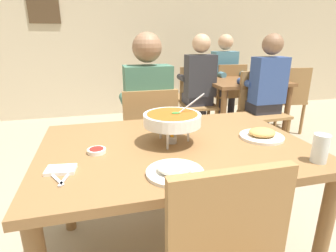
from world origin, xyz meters
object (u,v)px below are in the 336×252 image
object	(u,v)px
chair_diner_main	(149,135)
chair_bg_window	(288,96)
dining_table_main	(175,160)
drink_glass	(320,150)
chair_bg_middle	(197,98)
diner_main	(147,106)
dining_table_far	(244,90)
patron_bg_middle	(199,81)
appetizer_plate	(262,134)
sauce_dish	(97,151)
chair_bg_corner	(193,92)
curry_bowl	(172,120)
chair_bg_left	(260,106)
chair_bg_right	(228,91)
patron_bg_left	(266,87)
rice_plate	(175,170)
patron_bg_right	(225,74)

from	to	relation	value
chair_diner_main	chair_bg_window	bearing A→B (deg)	25.74
dining_table_main	drink_glass	bearing A→B (deg)	-33.35
chair_bg_middle	chair_bg_window	bearing A→B (deg)	-9.73
diner_main	dining_table_far	bearing A→B (deg)	36.09
drink_glass	chair_bg_middle	size ratio (longest dim) A/B	0.14
dining_table_far	patron_bg_middle	bearing A→B (deg)	178.52
appetizer_plate	sauce_dish	size ratio (longest dim) A/B	2.67
dining_table_main	chair_diner_main	xyz separation A→B (m)	(-0.00, 0.77, -0.13)
chair_diner_main	diner_main	distance (m)	0.24
dining_table_main	chair_bg_corner	world-z (taller)	chair_bg_corner
diner_main	sauce_dish	xyz separation A→B (m)	(-0.40, -0.82, 0.00)
dining_table_main	chair_bg_middle	size ratio (longest dim) A/B	1.54
dining_table_main	appetizer_plate	xyz separation A→B (m)	(0.49, -0.04, 0.12)
curry_bowl	chair_bg_window	bearing A→B (deg)	39.91
dining_table_far	chair_bg_left	bearing A→B (deg)	-96.32
diner_main	chair_bg_left	xyz separation A→B (m)	(1.42, 0.60, -0.24)
sauce_dish	dining_table_far	world-z (taller)	sauce_dish
curry_bowl	dining_table_far	world-z (taller)	curry_bowl
drink_glass	patron_bg_middle	distance (m)	2.28
dining_table_main	chair_bg_window	world-z (taller)	chair_bg_window
dining_table_main	chair_bg_right	distance (m)	2.81
chair_bg_corner	patron_bg_left	bearing A→B (deg)	-65.78
diner_main	chair_bg_left	distance (m)	1.56
rice_plate	chair_bg_middle	bearing A→B (deg)	67.39
curry_bowl	rice_plate	size ratio (longest dim) A/B	1.39
dining_table_far	chair_bg_middle	bearing A→B (deg)	169.55
sauce_dish	dining_table_far	xyz separation A→B (m)	(1.88, 1.90, -0.14)
chair_bg_middle	chair_bg_right	world-z (taller)	same
chair_bg_middle	chair_bg_right	distance (m)	0.74
dining_table_main	diner_main	xyz separation A→B (m)	(0.00, 0.80, 0.10)
appetizer_plate	chair_bg_right	bearing A→B (deg)	67.06
chair_diner_main	chair_bg_right	world-z (taller)	same
curry_bowl	chair_bg_left	size ratio (longest dim) A/B	0.37
curry_bowl	patron_bg_left	distance (m)	1.98
diner_main	dining_table_far	size ratio (longest dim) A/B	1.31
rice_plate	chair_bg_corner	size ratio (longest dim) A/B	0.27
appetizer_plate	chair_bg_left	bearing A→B (deg)	57.12
chair_bg_left	rice_plate	bearing A→B (deg)	-131.33
dining_table_main	patron_bg_left	world-z (taller)	patron_bg_left
curry_bowl	chair_bg_middle	xyz separation A→B (m)	(0.88, 1.97, -0.36)
patron_bg_middle	sauce_dish	bearing A→B (deg)	-123.30
chair_bg_right	chair_bg_window	xyz separation A→B (m)	(0.59, -0.58, 0.00)
chair_bg_middle	patron_bg_left	xyz separation A→B (m)	(0.57, -0.64, 0.24)
curry_bowl	dining_table_main	bearing A→B (deg)	-51.91
sauce_dish	patron_bg_right	distance (m)	3.09
chair_bg_corner	appetizer_plate	bearing A→B (deg)	-100.99
diner_main	dining_table_far	xyz separation A→B (m)	(1.48, 1.08, -0.14)
patron_bg_middle	chair_bg_right	bearing A→B (deg)	35.58
chair_bg_left	chair_bg_window	xyz separation A→B (m)	(0.67, 0.38, 0.00)
chair_bg_left	chair_bg_corner	distance (m)	1.10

